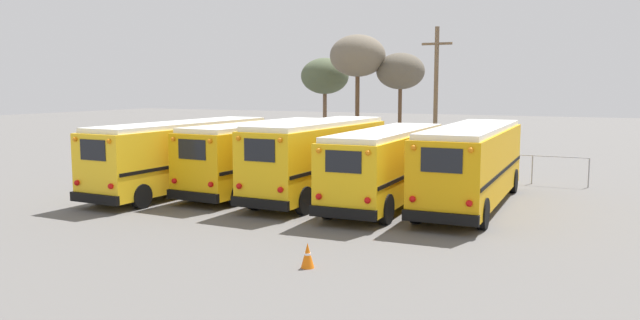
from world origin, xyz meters
name	(u,v)px	position (x,y,z in m)	size (l,w,h in m)	color
ground_plane	(319,198)	(0.00, 0.00, 0.00)	(160.00, 160.00, 0.00)	#5B5956
school_bus_0	(184,154)	(-6.28, -1.12, 1.73)	(2.72, 10.78, 3.18)	yellow
school_bus_1	(264,154)	(-3.14, 0.69, 1.70)	(3.00, 10.20, 3.14)	#EAAA0F
school_bus_2	(318,156)	(0.00, -0.03, 1.81)	(2.65, 9.43, 3.32)	yellow
school_bus_3	(388,164)	(3.14, -0.04, 1.68)	(2.75, 9.92, 3.05)	yellow
school_bus_4	(472,163)	(6.28, 1.09, 1.77)	(2.87, 10.76, 3.23)	#E5A00C
utility_pole	(436,94)	(1.58, 12.50, 4.31)	(1.80, 0.26, 8.24)	brown
bare_tree_0	(400,72)	(-2.49, 17.97, 5.78)	(3.36, 3.36, 7.08)	brown
bare_tree_1	(358,56)	(-5.17, 16.67, 6.83)	(3.86, 3.86, 8.32)	brown
bare_tree_2	(325,76)	(-9.18, 19.78, 5.51)	(3.68, 3.68, 6.93)	brown
fence_line	(385,156)	(0.00, 8.18, 0.99)	(20.62, 0.06, 1.42)	#939399
traffic_cone	(308,255)	(4.28, -9.38, 0.34)	(0.36, 0.36, 0.68)	orange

